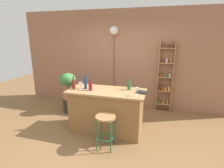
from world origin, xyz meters
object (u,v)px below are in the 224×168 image
Objects in this scene: bar_stool at (106,124)px; bottle_sauce_amber at (86,83)px; spice_shelf at (165,77)px; wine_glass_left at (137,90)px; bottle_wine_red at (129,85)px; potted_plant at (68,84)px; pendant_globe_light at (114,31)px; cookbook at (142,92)px; wine_glass_center at (81,84)px; bottle_spirits_clear at (74,84)px; plant_stool at (70,105)px; bottle_olive_oil at (90,86)px.

bottle_sauce_amber is at bearing 137.38° from bar_stool.
spice_shelf reaches higher than wine_glass_left.
potted_plant is at bearing 164.50° from bottle_wine_red.
bottle_wine_red reaches higher than potted_plant.
bottle_wine_red is 1.92m from pendant_globe_light.
bottle_wine_red is 0.34m from cookbook.
wine_glass_center is at bearing -158.86° from cookbook.
bottle_wine_red is (1.19, 0.25, -0.01)m from bottle_spirits_clear.
bottle_spirits_clear is at bearing -106.38° from pendant_globe_light.
bar_stool is 1.99m from plant_stool.
bottle_wine_red is 1.54× the size of wine_glass_center.
bottle_sauce_amber reaches higher than bottle_olive_oil.
spice_shelf is 1.91m from pendant_globe_light.
bottle_olive_oil is 0.16m from bottle_sauce_amber.
bottle_olive_oil reaches higher than wine_glass_center.
bottle_sauce_amber reaches higher than plant_stool.
spice_shelf is 2.27m from bottle_sauce_amber.
plant_stool is 1.57× the size of bottle_olive_oil.
potted_plant is 4.40× the size of wine_glass_center.
bottle_olive_oil is (0.98, -0.76, 0.84)m from plant_stool.
spice_shelf reaches higher than potted_plant.
bar_stool is 1.07m from wine_glass_center.
bottle_spirits_clear is 1.42m from wine_glass_left.
bottle_sauce_amber is at bearing -97.69° from pendant_globe_light.
bottle_olive_oil is 0.87× the size of bottle_spirits_clear.
plant_stool is 0.17× the size of pendant_globe_light.
cookbook is (1.08, 0.12, -0.07)m from bottle_olive_oil.
wine_glass_center reaches higher than cookbook.
bottle_sauce_amber is 1.66× the size of cookbook.
bottle_sauce_amber is 1.38× the size of bottle_wine_red.
bottle_sauce_amber is at bearing -137.88° from spice_shelf.
wine_glass_left is (1.98, -0.84, 0.24)m from potted_plant.
cookbook is (2.06, -0.64, 0.14)m from potted_plant.
plant_stool is at bearing 134.66° from wine_glass_center.
bottle_sauce_amber reaches higher than cookbook.
bar_stool is at bearing -42.62° from bottle_sauce_amber.
plant_stool is 2.01m from bottle_wine_red.
bottle_sauce_amber reaches higher than bottle_spirits_clear.
bottle_spirits_clear is at bearing 177.38° from bottle_olive_oil.
wine_glass_left is at bearing -107.69° from spice_shelf.
wine_glass_center is (-1.24, 0.08, 0.00)m from wine_glass_left.
wine_glass_center is at bearing -165.04° from bottle_wine_red.
plant_stool is at bearing 142.25° from bottle_olive_oil.
spice_shelf is 5.06× the size of plant_stool.
wine_glass_left is (-0.53, -1.68, 0.09)m from spice_shelf.
cookbook is (2.06, -0.64, 0.77)m from plant_stool.
wine_glass_center is 2.01m from pendant_globe_light.
bottle_spirits_clear reaches higher than wine_glass_center.
wine_glass_center is (0.75, -0.76, 0.24)m from potted_plant.
cookbook is at bearing 6.39° from bottle_olive_oil.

